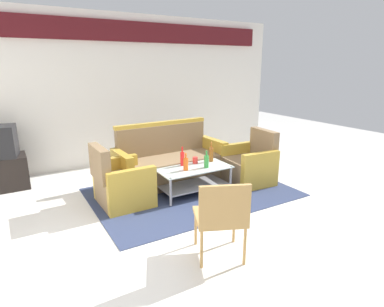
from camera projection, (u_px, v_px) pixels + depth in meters
name	position (u px, v px, depth m)	size (l,w,h in m)	color
ground_plane	(222.00, 218.00, 4.07)	(14.00, 14.00, 0.00)	silver
wall_back	(132.00, 86.00, 6.21)	(6.52, 0.19, 2.80)	silver
rug	(192.00, 192.00, 4.89)	(2.92, 2.01, 0.01)	#2D3856
couch	(170.00, 163.00, 5.28)	(1.82, 0.80, 0.96)	#7F6647
armchair_left	(121.00, 184.00, 4.42)	(0.71, 0.77, 0.85)	#7F6647
armchair_right	(249.00, 165.00, 5.25)	(0.75, 0.81, 0.85)	#7F6647
coffee_table	(193.00, 176.00, 4.80)	(1.10, 0.60, 0.40)	silver
bottle_orange	(186.00, 164.00, 4.60)	(0.07, 0.07, 0.25)	#D85919
bottle_green	(206.00, 161.00, 4.73)	(0.07, 0.07, 0.26)	#2D8C38
bottle_brown	(211.00, 154.00, 5.02)	(0.07, 0.07, 0.31)	brown
bottle_red	(182.00, 158.00, 4.82)	(0.06, 0.06, 0.29)	red
cup	(195.00, 160.00, 4.94)	(0.08, 0.08, 0.10)	red
wicker_chair	(221.00, 214.00, 3.08)	(0.63, 0.63, 0.84)	#AD844C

